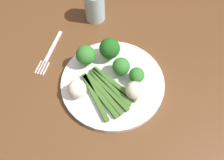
# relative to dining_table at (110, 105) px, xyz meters

# --- Properties ---
(ground_plane) EXTENTS (6.00, 6.00, 0.02)m
(ground_plane) POSITION_rel_dining_table_xyz_m (0.00, 0.00, -0.68)
(ground_plane) COLOR gray
(dining_table) EXTENTS (1.44, 1.07, 0.76)m
(dining_table) POSITION_rel_dining_table_xyz_m (0.00, 0.00, 0.00)
(dining_table) COLOR brown
(dining_table) RESTS_ON ground_plane
(chair) EXTENTS (0.46, 0.46, 0.87)m
(chair) POSITION_rel_dining_table_xyz_m (-0.09, -0.67, -0.17)
(chair) COLOR #9E754C
(chair) RESTS_ON ground_plane
(plate) EXTENTS (0.28, 0.28, 0.01)m
(plate) POSITION_rel_dining_table_xyz_m (0.00, -0.02, 0.10)
(plate) COLOR white
(plate) RESTS_ON dining_table
(asparagus_bundle) EXTENTS (0.16, 0.14, 0.01)m
(asparagus_bundle) POSITION_rel_dining_table_xyz_m (0.01, 0.02, 0.11)
(asparagus_bundle) COLOR #3D6626
(asparagus_bundle) RESTS_ON plate
(broccoli_right) EXTENTS (0.05, 0.05, 0.06)m
(broccoli_right) POSITION_rel_dining_table_xyz_m (0.09, -0.06, 0.14)
(broccoli_right) COLOR #609E3D
(broccoli_right) RESTS_ON plate
(broccoli_back_right) EXTENTS (0.04, 0.04, 0.05)m
(broccoli_back_right) POSITION_rel_dining_table_xyz_m (-0.06, -0.04, 0.13)
(broccoli_back_right) COLOR #609E3D
(broccoli_back_right) RESTS_ON plate
(broccoli_left) EXTENTS (0.06, 0.06, 0.07)m
(broccoli_left) POSITION_rel_dining_table_xyz_m (0.03, -0.09, 0.14)
(broccoli_left) COLOR #4C7F2B
(broccoli_left) RESTS_ON plate
(broccoli_front) EXTENTS (0.05, 0.05, 0.06)m
(broccoli_front) POSITION_rel_dining_table_xyz_m (-0.01, -0.05, 0.14)
(broccoli_front) COLOR #609E3D
(broccoli_front) RESTS_ON plate
(cauliflower_mid) EXTENTS (0.05, 0.05, 0.05)m
(cauliflower_mid) POSITION_rel_dining_table_xyz_m (-0.06, -0.00, 0.13)
(cauliflower_mid) COLOR silver
(cauliflower_mid) RESTS_ON plate
(cauliflower_back) EXTENTS (0.05, 0.05, 0.05)m
(cauliflower_back) POSITION_rel_dining_table_xyz_m (0.07, 0.04, 0.13)
(cauliflower_back) COLOR white
(cauliflower_back) RESTS_ON plate
(fork) EXTENTS (0.03, 0.17, 0.00)m
(fork) POSITION_rel_dining_table_xyz_m (0.21, -0.07, 0.09)
(fork) COLOR silver
(fork) RESTS_ON dining_table
(water_glass) EXTENTS (0.06, 0.06, 0.10)m
(water_glass) POSITION_rel_dining_table_xyz_m (0.13, -0.25, 0.14)
(water_glass) COLOR silver
(water_glass) RESTS_ON dining_table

